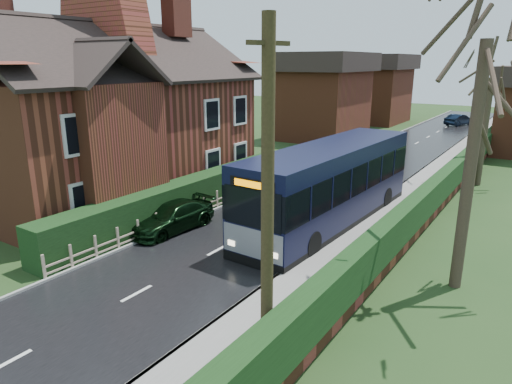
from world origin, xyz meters
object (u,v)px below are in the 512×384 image
Objects in this scene: brick_house at (112,113)px; bus_stop_sign at (301,216)px; telegraph_pole at (267,213)px; car_green at (172,217)px; car_silver at (261,181)px; bus at (330,186)px.

brick_house reaches higher than bus_stop_sign.
brick_house is 12.41m from bus_stop_sign.
telegraph_pole reaches higher than bus_stop_sign.
car_green is 10.54m from telegraph_pole.
car_silver is at bearing 141.06° from telegraph_pole.
car_silver is at bearing 93.03° from car_green.
bus is at bearing 124.99° from telegraph_pole.
bus_stop_sign is (6.00, -6.79, 1.11)m from car_silver.
brick_house reaches higher than car_green.
bus is 1.49× the size of telegraph_pole.
bus is (10.93, 2.28, -2.67)m from brick_house.
brick_house reaches higher than car_silver.
telegraph_pole reaches higher than car_silver.
brick_house is 11.48m from bus.
bus is at bearing 11.80° from brick_house.
bus_stop_sign is at bearing -10.57° from brick_house.
brick_house is at bearing -165.61° from bus.
car_silver reaches higher than car_green.
telegraph_pole is at bearing -48.27° from car_silver.
car_green is at bearing -82.42° from car_silver.
car_silver is at bearing 158.06° from bus.
telegraph_pole is (2.13, -5.58, 2.09)m from bus_stop_sign.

